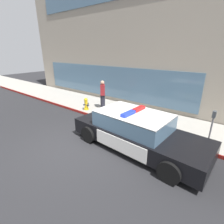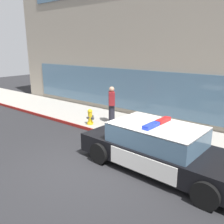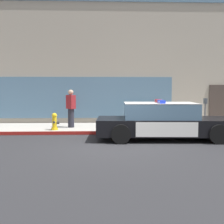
% 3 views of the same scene
% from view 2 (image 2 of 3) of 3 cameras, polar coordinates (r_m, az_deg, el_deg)
% --- Properties ---
extents(ground, '(48.00, 48.00, 0.00)m').
position_cam_2_polar(ground, '(7.66, -7.05, -12.95)').
color(ground, '#262628').
extents(sidewalk, '(48.00, 2.92, 0.15)m').
position_cam_2_polar(sidewalk, '(10.59, 8.60, -4.38)').
color(sidewalk, '#A39E93').
rests_on(sidewalk, ground).
extents(curb_red_paint, '(28.80, 0.04, 0.14)m').
position_cam_2_polar(curb_red_paint, '(9.42, 4.10, -6.80)').
color(curb_red_paint, maroon).
rests_on(curb_red_paint, ground).
extents(storefront_building, '(20.85, 8.47, 9.47)m').
position_cam_2_polar(storefront_building, '(15.44, 18.65, 18.71)').
color(storefront_building, gray).
rests_on(storefront_building, ground).
extents(police_cruiser, '(5.19, 2.31, 1.49)m').
position_cam_2_polar(police_cruiser, '(7.39, 11.39, -8.39)').
color(police_cruiser, black).
rests_on(police_cruiser, ground).
extents(fire_hydrant, '(0.34, 0.39, 0.73)m').
position_cam_2_polar(fire_hydrant, '(11.01, -5.21, -1.17)').
color(fire_hydrant, gold).
rests_on(fire_hydrant, sidewalk).
extents(pedestrian_on_sidewalk, '(0.46, 0.47, 1.71)m').
position_cam_2_polar(pedestrian_on_sidewalk, '(11.08, -0.08, 1.73)').
color(pedestrian_on_sidewalk, '#23232D').
rests_on(pedestrian_on_sidewalk, sidewalk).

